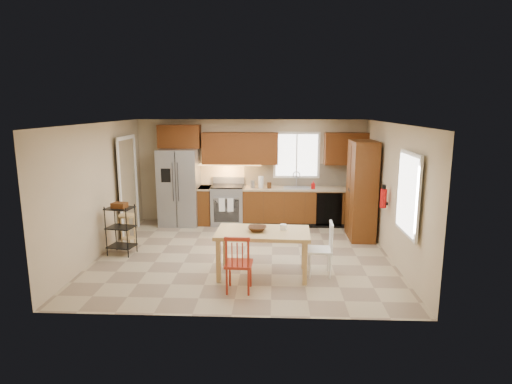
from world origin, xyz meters
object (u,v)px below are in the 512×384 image
Objects in this scene: table_jar at (283,228)px; utility_cart at (121,230)px; table_bowl at (257,231)px; pantry at (362,190)px; soap_bottle at (313,185)px; range_stove at (228,205)px; fire_extinguisher at (383,198)px; chair_red at (239,263)px; dining_table at (263,254)px; refrigerator at (179,187)px; chair_white at (320,249)px; bar_stool at (128,231)px.

utility_cart reaches higher than table_jar.
table_bowl is 2.82m from utility_cart.
pantry is 2.72m from table_jar.
pantry reaches higher than soap_bottle.
fire_extinguisher reaches higher than range_stove.
range_stove is at bearing 100.94° from chair_red.
dining_table is (-2.04, -2.20, -0.67)m from pantry.
range_stove is 2.10m from soap_bottle.
chair_red is (1.74, -3.77, -0.46)m from refrigerator.
utility_cart is at bearing -128.68° from range_stove.
fire_extinguisher reaches higher than table_bowl.
range_stove reaches higher than chair_white.
chair_white reaches higher than table_bowl.
pantry is 5.83× the size of fire_extinguisher.
range_stove reaches higher than dining_table.
range_stove is at bearing 147.38° from fire_extinguisher.
pantry is at bearing -12.62° from refrigerator.
bar_stool is at bearing 73.33° from chair_white.
pantry is 3.77m from chair_red.
pantry is 3.08m from dining_table.
chair_white is at bearing -58.93° from range_stove.
pantry is at bearing -43.45° from soap_bottle.
refrigerator is 2.00× the size of chair_red.
chair_white is (-0.14, -3.05, -0.54)m from soap_bottle.
soap_bottle is (3.18, -0.02, 0.09)m from refrigerator.
chair_white is (0.95, 0.05, 0.08)m from dining_table.
pantry is 4.93m from bar_stool.
fire_extinguisher is at bearing -79.22° from pantry.
table_bowl is 0.33× the size of utility_cart.
bar_stool is (-3.84, -1.78, -0.65)m from soap_bottle.
chair_red is 6.94× the size of table_jar.
bar_stool is at bearing 142.91° from chair_red.
pantry is 3.07× the size of bar_stool.
pantry is at bearing -18.29° from range_stove.
utility_cart is at bearing 163.55° from dining_table.
dining_table is (-2.24, -1.15, -0.72)m from fire_extinguisher.
table_bowl is 2.99m from bar_stool.
fire_extinguisher is (0.20, -1.05, 0.05)m from pantry.
chair_white is 1.09m from table_bowl.
range_stove reaches higher than bar_stool.
fire_extinguisher is at bearing 28.94° from table_jar.
fire_extinguisher reaches higher than soap_bottle.
utility_cart is (-0.66, -2.20, -0.43)m from refrigerator.
fire_extinguisher is at bearing -59.47° from soap_bottle.
bar_stool is at bearing 101.58° from utility_cart.
utility_cart is at bearing 148.85° from chair_red.
fire_extinguisher is 0.23× the size of dining_table.
pantry reaches higher than range_stove.
refrigerator is 1.18× the size of dining_table.
soap_bottle reaches higher than chair_red.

